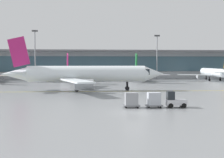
% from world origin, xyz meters
% --- Properties ---
extents(ground_plane, '(400.00, 400.00, 0.00)m').
position_xyz_m(ground_plane, '(0.00, 0.00, 0.00)').
color(ground_plane, gray).
extents(taxiway_centreline_stripe, '(109.90, 5.48, 0.01)m').
position_xyz_m(taxiway_centreline_stripe, '(-3.89, 29.34, 0.00)').
color(taxiway_centreline_stripe, yellow).
rests_on(taxiway_centreline_stripe, ground_plane).
extents(terminal_concourse, '(172.62, 11.00, 9.60)m').
position_xyz_m(terminal_concourse, '(0.00, 81.43, 4.92)').
color(terminal_concourse, '#9EA3A8').
rests_on(terminal_concourse, ground_plane).
extents(gate_airplane_2, '(22.54, 24.27, 8.04)m').
position_xyz_m(gate_airplane_2, '(-8.24, 62.59, 2.41)').
color(gate_airplane_2, silver).
rests_on(gate_airplane_2, ground_plane).
extents(gate_airplane_3, '(22.53, 24.28, 8.04)m').
position_xyz_m(gate_airplane_3, '(11.26, 63.56, 2.41)').
color(gate_airplane_3, silver).
rests_on(gate_airplane_3, ground_plane).
extents(gate_airplane_4, '(22.56, 24.26, 8.04)m').
position_xyz_m(gate_airplane_4, '(35.78, 61.93, 2.41)').
color(gate_airplane_4, white).
rests_on(gate_airplane_4, ground_plane).
extents(taxiing_regional_jet, '(32.73, 30.43, 10.85)m').
position_xyz_m(taxiing_regional_jet, '(-4.31, 31.36, 3.25)').
color(taxiing_regional_jet, white).
rests_on(taxiing_regional_jet, ground_plane).
extents(baggage_tug, '(2.69, 1.77, 2.10)m').
position_xyz_m(baggage_tug, '(6.06, 4.36, 0.89)').
color(baggage_tug, silver).
rests_on(baggage_tug, ground_plane).
extents(cargo_dolly_lead, '(2.20, 1.73, 1.94)m').
position_xyz_m(cargo_dolly_lead, '(3.38, 4.54, 1.05)').
color(cargo_dolly_lead, '#595B60').
rests_on(cargo_dolly_lead, ground_plane).
extents(cargo_dolly_trailing, '(2.20, 1.73, 1.94)m').
position_xyz_m(cargo_dolly_trailing, '(0.48, 4.73, 1.05)').
color(cargo_dolly_trailing, '#595B60').
rests_on(cargo_dolly_trailing, ground_plane).
extents(apron_light_mast_1, '(1.80, 0.36, 15.45)m').
position_xyz_m(apron_light_mast_1, '(-17.67, 72.21, 8.42)').
color(apron_light_mast_1, gray).
rests_on(apron_light_mast_1, ground_plane).
extents(apron_light_mast_2, '(1.80, 0.36, 14.33)m').
position_xyz_m(apron_light_mast_2, '(21.07, 72.68, 7.85)').
color(apron_light_mast_2, gray).
rests_on(apron_light_mast_2, ground_plane).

